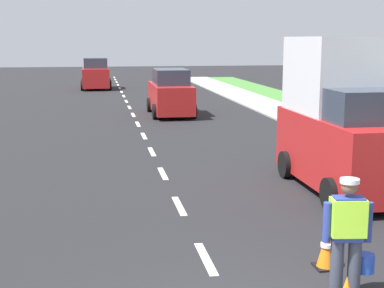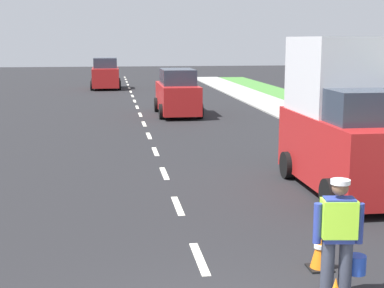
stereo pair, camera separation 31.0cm
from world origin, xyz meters
name	(u,v)px [view 1 (the left image)]	position (x,y,z in m)	size (l,w,h in m)	color
ground_plane	(133,114)	(0.00, 21.00, 0.00)	(96.00, 96.00, 0.00)	black
lane_center_line	(128,104)	(0.00, 25.20, 0.00)	(0.14, 46.40, 0.01)	silver
road_worker	(349,232)	(1.64, 1.03, 0.93)	(0.77, 0.36, 1.67)	#383D4C
traffic_cone_near	(327,248)	(1.77, 2.04, 0.32)	(0.36, 0.36, 0.65)	black
delivery_truck	(344,121)	(4.02, 6.56, 1.61)	(2.16, 4.60, 3.54)	red
car_oncoming_third	(96,75)	(-1.66, 35.26, 1.01)	(2.08, 3.87, 2.18)	red
car_outgoing_far	(170,94)	(1.72, 20.41, 0.99)	(1.93, 4.37, 2.13)	red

